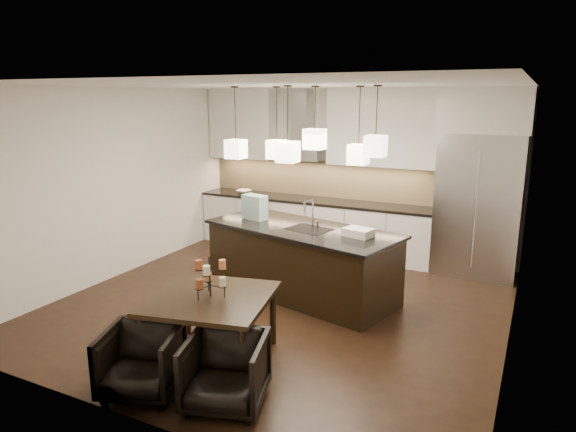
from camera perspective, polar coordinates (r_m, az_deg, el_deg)
The scene contains 37 objects.
floor at distance 6.85m, azimuth -0.75°, elevation -9.83°, with size 5.50×5.50×0.02m, color black.
ceiling at distance 6.31m, azimuth -0.83°, elevation 14.46°, with size 5.50×5.50×0.02m, color white.
wall_back at distance 8.95m, azimuth 7.34°, elevation 4.91°, with size 5.50×0.02×2.80m, color silver.
wall_front at distance 4.25m, azimuth -18.11°, elevation -4.86°, with size 5.50×0.02×2.80m, color silver.
wall_left at distance 8.06m, azimuth -18.56°, elevation 3.43°, with size 0.02×5.50×2.80m, color silver.
wall_right at distance 5.75m, azimuth 24.47°, elevation -0.76°, with size 0.02×5.50×2.80m, color silver.
refrigerator at distance 8.19m, azimuth 20.38°, elevation 1.11°, with size 1.20×0.72×2.15m, color #B7B7BA.
fridge_panel at distance 8.03m, azimuth 21.19°, elevation 10.92°, with size 1.26×0.72×0.65m, color silver.
lower_cabinets at distance 9.05m, azimuth 2.73°, elevation -1.10°, with size 4.21×0.62×0.88m, color silver.
countertop at distance 8.95m, azimuth 2.77°, elevation 1.76°, with size 4.21×0.66×0.04m, color black.
backsplash at distance 9.16m, azimuth 3.54°, elevation 4.14°, with size 4.21×0.02×0.63m, color tan.
upper_cab_left at distance 9.59m, azimuth -5.04°, elevation 10.17°, with size 1.25×0.35×1.25m, color silver.
upper_cab_right at distance 8.52m, azimuth 10.62°, elevation 9.63°, with size 1.86×0.35×1.25m, color silver.
hood_canopy at distance 8.99m, azimuth 1.19°, elevation 7.11°, with size 0.90×0.52×0.24m, color #B7B7BA.
hood_chimney at distance 9.05m, azimuth 1.51°, elevation 10.96°, with size 0.30×0.28×0.96m, color #B7B7BA.
fruit_bowl at distance 9.52m, azimuth -4.91°, elevation 2.73°, with size 0.26×0.26×0.06m, color silver.
island_body at distance 7.04m, azimuth 1.54°, elevation -5.18°, with size 2.58×1.03×0.91m, color black.
island_top at distance 6.90m, azimuth 1.56°, elevation -1.44°, with size 2.66×1.11×0.04m, color black.
faucet at distance 6.87m, azimuth 2.78°, elevation 0.34°, with size 0.10×0.25×0.39m, color silver, non-canonical shape.
tote_bag at distance 7.34m, azimuth -3.72°, elevation 0.99°, with size 0.35×0.19×0.35m, color #25644C.
food_container at distance 6.50m, azimuth 7.80°, elevation -1.82°, with size 0.35×0.25×0.10m, color silver.
dining_table at distance 5.42m, azimuth -8.48°, elevation -12.26°, with size 1.17×1.17×0.70m, color black, non-canonical shape.
candelabra at distance 5.21m, azimuth -8.68°, elevation -6.69°, with size 0.34×0.34×0.41m, color black, non-canonical shape.
candle_a at distance 5.18m, azimuth -7.31°, elevation -7.24°, with size 0.07×0.07×0.09m, color beige.
candle_b at distance 5.34m, azimuth -8.86°, elevation -6.63°, with size 0.07×0.07×0.09m, color #CC7041.
candle_c at distance 5.15m, azimuth -9.83°, elevation -7.44°, with size 0.07×0.07×0.09m, color brown.
candle_d at distance 5.21m, azimuth -7.31°, elevation -5.35°, with size 0.07×0.07×0.09m, color #CC7041.
candle_e at distance 5.24m, azimuth -9.89°, elevation -5.35°, with size 0.07×0.07×0.09m, color brown.
candle_f at distance 5.06m, azimuth -9.06°, elevation -5.98°, with size 0.07×0.07×0.09m, color beige.
armchair_left at distance 5.04m, azimuth -15.98°, elevation -15.22°, with size 0.67×0.69×0.63m, color black.
armchair_right at distance 4.72m, azimuth -6.95°, elevation -16.78°, with size 0.68×0.70×0.64m, color black.
pendant_a at distance 7.19m, azimuth -5.80°, elevation 7.41°, with size 0.24×0.24×0.26m, color beige.
pendant_b at distance 7.17m, azimuth -1.23°, elevation 7.40°, with size 0.24×0.24×0.26m, color beige.
pendant_c at distance 6.62m, azimuth 2.98°, elevation 8.53°, with size 0.24×0.24×0.26m, color beige.
pendant_d at distance 6.76m, azimuth 7.82°, elevation 6.78°, with size 0.24×0.24×0.26m, color beige.
pendant_e at distance 6.37m, azimuth 9.69°, elevation 7.66°, with size 0.24×0.24×0.26m, color beige.
pendant_f at distance 6.45m, azimuth -0.02°, elevation 7.13°, with size 0.24×0.24×0.26m, color beige.
Camera 1 is at (2.88, -5.61, 2.67)m, focal length 32.00 mm.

